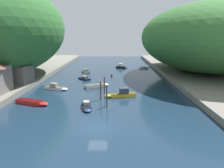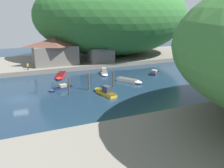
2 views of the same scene
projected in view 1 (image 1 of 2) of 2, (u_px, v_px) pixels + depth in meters
name	position (u px, v px, depth m)	size (l,w,h in m)	color
water_surface	(106.00, 80.00, 57.37)	(130.00, 130.00, 0.00)	#192D42
left_bank	(3.00, 78.00, 57.55)	(22.00, 120.00, 1.10)	slate
right_bank	(210.00, 78.00, 56.96)	(22.00, 120.00, 1.10)	slate
hillside_right	(205.00, 38.00, 62.95)	(36.23, 50.72, 19.60)	#387033
boathouse_shed	(17.00, 71.00, 49.48)	(5.80, 7.06, 5.13)	slate
boat_far_upstream	(84.00, 78.00, 58.69)	(4.22, 4.57, 1.01)	navy
boat_small_dinghy	(87.00, 106.00, 35.47)	(2.20, 4.90, 1.02)	navy
boat_red_skiff	(122.00, 67.00, 78.15)	(4.39, 3.43, 1.59)	black
boat_moored_right	(120.00, 94.00, 42.05)	(6.23, 2.62, 1.70)	gold
boat_yellow_tender	(145.00, 68.00, 77.57)	(3.69, 2.70, 0.55)	white
boat_cabin_cruiser	(57.00, 88.00, 47.51)	(5.51, 2.93, 1.40)	white
boat_white_cruiser	(98.00, 86.00, 49.84)	(5.86, 4.28, 0.70)	silver
boat_open_rowboat	(86.00, 71.00, 68.96)	(3.29, 4.10, 1.24)	silver
boat_mid_channel	(33.00, 102.00, 37.57)	(6.49, 3.84, 0.65)	red
mooring_post_nearest	(107.00, 97.00, 36.02)	(0.23, 0.23, 3.39)	#4C3D2D
mooring_post_second	(101.00, 90.00, 40.11)	(0.29, 0.29, 3.46)	brown
mooring_post_middle	(104.00, 85.00, 44.79)	(0.25, 0.25, 3.41)	#4C3D2D
channel_buoy_near	(112.00, 75.00, 62.44)	(0.65, 0.65, 0.97)	red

